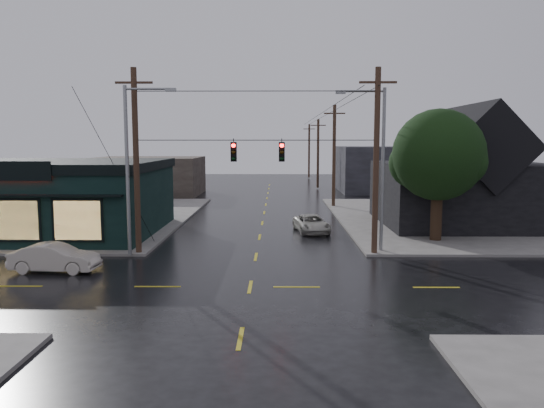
{
  "coord_description": "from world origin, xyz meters",
  "views": [
    {
      "loc": [
        1.18,
        -22.21,
        6.22
      ],
      "look_at": [
        0.88,
        6.14,
        2.88
      ],
      "focal_mm": 35.0,
      "sensor_mm": 36.0,
      "label": 1
    }
  ],
  "objects_px": {
    "utility_pole_nw": "(139,255)",
    "utility_pole_ne": "(374,255)",
    "corner_tree": "(438,155)",
    "sedan_cream": "(55,258)",
    "suv_silver": "(312,224)"
  },
  "relations": [
    {
      "from": "utility_pole_nw",
      "to": "corner_tree",
      "type": "bearing_deg",
      "value": 12.44
    },
    {
      "from": "sedan_cream",
      "to": "suv_silver",
      "type": "bearing_deg",
      "value": -45.88
    },
    {
      "from": "utility_pole_nw",
      "to": "suv_silver",
      "type": "bearing_deg",
      "value": 36.38
    },
    {
      "from": "corner_tree",
      "to": "utility_pole_ne",
      "type": "height_order",
      "value": "corner_tree"
    },
    {
      "from": "utility_pole_nw",
      "to": "utility_pole_ne",
      "type": "distance_m",
      "value": 13.0
    },
    {
      "from": "corner_tree",
      "to": "sedan_cream",
      "type": "xyz_separation_m",
      "value": [
        -20.52,
        -7.79,
        -4.7
      ]
    },
    {
      "from": "corner_tree",
      "to": "suv_silver",
      "type": "xyz_separation_m",
      "value": [
        -7.48,
        3.53,
        -4.79
      ]
    },
    {
      "from": "utility_pole_nw",
      "to": "sedan_cream",
      "type": "distance_m",
      "value": 5.0
    },
    {
      "from": "corner_tree",
      "to": "suv_silver",
      "type": "bearing_deg",
      "value": 154.75
    },
    {
      "from": "utility_pole_nw",
      "to": "suv_silver",
      "type": "height_order",
      "value": "utility_pole_nw"
    },
    {
      "from": "utility_pole_ne",
      "to": "sedan_cream",
      "type": "bearing_deg",
      "value": -166.2
    },
    {
      "from": "sedan_cream",
      "to": "corner_tree",
      "type": "bearing_deg",
      "value": -66.04
    },
    {
      "from": "sedan_cream",
      "to": "utility_pole_ne",
      "type": "bearing_deg",
      "value": -73.04
    },
    {
      "from": "utility_pole_nw",
      "to": "sedan_cream",
      "type": "height_order",
      "value": "utility_pole_nw"
    },
    {
      "from": "utility_pole_nw",
      "to": "sedan_cream",
      "type": "relative_size",
      "value": 2.45
    }
  ]
}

